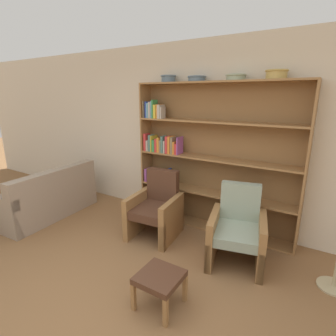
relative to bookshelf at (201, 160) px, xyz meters
name	(u,v)px	position (x,y,z in m)	size (l,w,h in m)	color
ground_plane	(93,326)	(0.04, -2.27, -1.04)	(24.00, 24.00, 0.00)	brown
wall_back	(208,137)	(0.04, 0.17, 0.34)	(12.00, 0.06, 2.75)	beige
bookshelf	(201,160)	(0.00, 0.00, 0.00)	(2.42, 0.30, 2.16)	olive
bowl_terracotta	(168,78)	(-0.55, -0.02, 1.18)	(0.23, 0.23, 0.10)	slate
bowl_sage	(197,78)	(-0.09, -0.02, 1.17)	(0.26, 0.26, 0.07)	slate
bowl_slate	(236,77)	(0.47, -0.02, 1.17)	(0.27, 0.27, 0.08)	gray
bowl_brass	(277,74)	(0.96, -0.02, 1.19)	(0.27, 0.27, 0.11)	tan
couch	(47,198)	(-2.33, -1.07, -0.74)	(0.91, 1.64, 0.83)	gray
armchair_leather	(156,209)	(-0.39, -0.63, -0.64)	(0.71, 0.74, 0.93)	olive
armchair_cushioned	(237,230)	(0.80, -0.63, -0.64)	(0.78, 0.81, 0.93)	olive
footstool	(160,280)	(0.41, -1.75, -0.75)	(0.40, 0.40, 0.35)	olive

